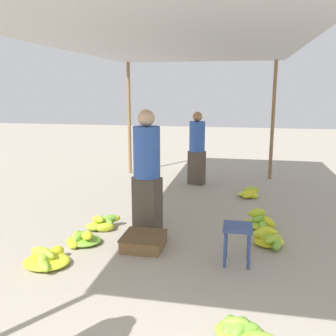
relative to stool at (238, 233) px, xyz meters
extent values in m
cylinder|color=olive|center=(-2.71, 4.55, 0.96)|extent=(0.08, 0.08, 2.68)
cylinder|color=olive|center=(0.67, 4.55, 0.96)|extent=(0.08, 0.08, 2.68)
cube|color=#B2B2B7|center=(-1.02, 0.77, 2.32)|extent=(3.78, 7.96, 0.04)
cube|color=#384C84|center=(0.00, 0.00, 0.08)|extent=(0.34, 0.34, 0.04)
cylinder|color=#384C84|center=(-0.14, -0.14, -0.16)|extent=(0.04, 0.04, 0.43)
cylinder|color=#384C84|center=(0.14, -0.14, -0.16)|extent=(0.04, 0.04, 0.43)
cylinder|color=#384C84|center=(-0.14, 0.14, -0.16)|extent=(0.04, 0.04, 0.43)
cylinder|color=#384C84|center=(0.14, 0.14, -0.16)|extent=(0.04, 0.04, 0.43)
ellipsoid|color=#8FBD33|center=(-2.16, -0.65, -0.30)|extent=(0.31, 0.32, 0.11)
ellipsoid|color=yellow|center=(-2.16, -0.50, -0.29)|extent=(0.15, 0.33, 0.10)
ellipsoid|color=yellow|center=(-2.18, -0.31, -0.29)|extent=(0.23, 0.24, 0.15)
ellipsoid|color=#B1CB2C|center=(-2.27, -0.48, -0.23)|extent=(0.34, 0.22, 0.13)
ellipsoid|color=#9DC330|center=(-2.23, -0.50, -0.24)|extent=(0.34, 0.22, 0.13)
ellipsoid|color=#93BF32|center=(-2.21, -0.54, -0.25)|extent=(0.22, 0.30, 0.10)
ellipsoid|color=#C7D429|center=(-2.20, -0.50, -0.33)|extent=(0.56, 0.49, 0.10)
ellipsoid|color=#BACF2B|center=(-1.91, 0.65, -0.31)|extent=(0.30, 0.24, 0.13)
ellipsoid|color=#73B238|center=(-1.92, 0.85, -0.25)|extent=(0.33, 0.32, 0.12)
ellipsoid|color=#C5D329|center=(-2.04, 0.72, -0.22)|extent=(0.24, 0.20, 0.10)
ellipsoid|color=#76B437|center=(-1.93, 0.80, -0.28)|extent=(0.28, 0.26, 0.10)
ellipsoid|color=#A6C72E|center=(-2.10, 0.63, -0.31)|extent=(0.27, 0.22, 0.09)
ellipsoid|color=#CED727|center=(-1.90, 0.85, -0.26)|extent=(0.33, 0.28, 0.12)
ellipsoid|color=#BBCF2B|center=(-2.01, 0.76, -0.33)|extent=(0.38, 0.34, 0.10)
ellipsoid|color=#99C231|center=(-2.17, 0.26, -0.31)|extent=(0.15, 0.31, 0.13)
ellipsoid|color=#77B437|center=(-2.07, 0.15, -0.27)|extent=(0.15, 0.31, 0.14)
ellipsoid|color=yellow|center=(-1.95, 0.10, -0.22)|extent=(0.23, 0.26, 0.10)
ellipsoid|color=#CED727|center=(-2.13, 0.04, -0.32)|extent=(0.28, 0.30, 0.11)
ellipsoid|color=#79B536|center=(-2.04, 0.18, -0.33)|extent=(0.47, 0.41, 0.10)
ellipsoid|color=#78B437|center=(-0.03, -1.36, -0.28)|extent=(0.12, 0.25, 0.09)
ellipsoid|color=#75B337|center=(0.05, -1.38, -0.29)|extent=(0.22, 0.31, 0.13)
ellipsoid|color=#84B935|center=(0.02, -1.37, -0.28)|extent=(0.25, 0.12, 0.14)
ellipsoid|color=#77B437|center=(0.06, -1.40, -0.30)|extent=(0.36, 0.25, 0.11)
ellipsoid|color=#8EBD33|center=(0.05, -1.38, -0.33)|extent=(0.40, 0.35, 0.10)
ellipsoid|color=yellow|center=(0.19, 2.87, -0.28)|extent=(0.32, 0.25, 0.11)
ellipsoid|color=#ACC92D|center=(0.22, 2.97, -0.25)|extent=(0.33, 0.17, 0.13)
ellipsoid|color=yellow|center=(0.23, 2.83, -0.31)|extent=(0.31, 0.28, 0.12)
ellipsoid|color=yellow|center=(0.15, 2.77, -0.31)|extent=(0.26, 0.23, 0.11)
ellipsoid|color=#B5CD2C|center=(0.17, 2.92, -0.33)|extent=(0.38, 0.33, 0.10)
ellipsoid|color=yellow|center=(0.27, 1.37, -0.20)|extent=(0.21, 0.28, 0.09)
ellipsoid|color=#78B437|center=(0.32, 1.28, -0.24)|extent=(0.27, 0.26, 0.12)
ellipsoid|color=yellow|center=(0.42, 1.27, -0.27)|extent=(0.29, 0.35, 0.14)
ellipsoid|color=#83B935|center=(0.35, 1.17, -0.30)|extent=(0.17, 0.33, 0.12)
ellipsoid|color=#B6CD2C|center=(0.27, 1.31, -0.16)|extent=(0.31, 0.23, 0.14)
ellipsoid|color=#B0CB2D|center=(0.31, 1.28, -0.33)|extent=(0.50, 0.43, 0.10)
ellipsoid|color=#C7D429|center=(0.35, 0.67, -0.24)|extent=(0.36, 0.23, 0.14)
ellipsoid|color=yellow|center=(0.40, 0.66, -0.19)|extent=(0.29, 0.19, 0.10)
ellipsoid|color=#9EC330|center=(0.45, 0.51, -0.24)|extent=(0.29, 0.33, 0.10)
ellipsoid|color=#78B437|center=(0.50, 0.48, -0.30)|extent=(0.16, 0.32, 0.14)
ellipsoid|color=yellow|center=(0.54, 0.64, -0.31)|extent=(0.18, 0.30, 0.10)
ellipsoid|color=yellow|center=(0.34, 0.63, -0.30)|extent=(0.21, 0.25, 0.14)
ellipsoid|color=#8FBE32|center=(0.43, 0.60, -0.26)|extent=(0.23, 0.36, 0.10)
ellipsoid|color=yellow|center=(0.41, 0.61, -0.33)|extent=(0.39, 0.34, 0.10)
cube|color=brown|center=(-1.21, 0.21, -0.30)|extent=(0.52, 0.52, 0.16)
cube|color=brown|center=(-1.21, 0.21, -0.21)|extent=(0.54, 0.54, 0.02)
cube|color=#4C4238|center=(-0.94, 3.73, -0.01)|extent=(0.40, 0.30, 0.74)
cylinder|color=#3359B2|center=(-0.94, 3.73, 0.68)|extent=(0.43, 0.43, 0.64)
sphere|color=#9E704C|center=(-0.94, 3.73, 1.10)|extent=(0.21, 0.21, 0.21)
cube|color=#4C4238|center=(-1.29, 0.76, 0.04)|extent=(0.45, 0.34, 0.83)
cylinder|color=#3359B2|center=(-1.29, 0.76, 0.81)|extent=(0.49, 0.49, 0.72)
sphere|color=tan|center=(-1.29, 0.76, 1.28)|extent=(0.23, 0.23, 0.23)
camera|label=1|loc=(0.01, -4.24, 1.66)|focal=40.00mm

